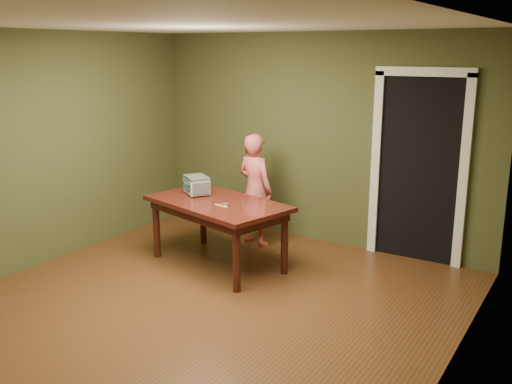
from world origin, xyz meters
TOP-DOWN VIEW (x-y plane):
  - floor at (0.00, 0.00)m, footprint 5.00×5.00m
  - room_shell at (0.00, 0.00)m, footprint 4.52×5.02m
  - doorway at (1.30, 2.78)m, footprint 1.10×0.66m
  - dining_table at (-0.51, 1.10)m, footprint 1.77×1.26m
  - toy_oven at (-0.90, 1.23)m, footprint 0.40×0.37m
  - baking_pan at (-0.34, 0.99)m, footprint 0.10×0.10m
  - spatula at (-0.36, 0.95)m, footprint 0.18×0.05m
  - child at (-0.55, 1.94)m, footprint 0.57×0.43m

SIDE VIEW (x-z plane):
  - floor at x=0.00m, z-range 0.00..0.00m
  - dining_table at x=-0.51m, z-range 0.28..1.03m
  - child at x=-0.55m, z-range 0.00..1.40m
  - spatula at x=-0.36m, z-range 0.75..0.76m
  - baking_pan at x=-0.34m, z-range 0.75..0.77m
  - toy_oven at x=-0.90m, z-range 0.76..0.97m
  - doorway at x=1.30m, z-range -0.07..2.18m
  - room_shell at x=0.00m, z-range 0.40..3.01m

